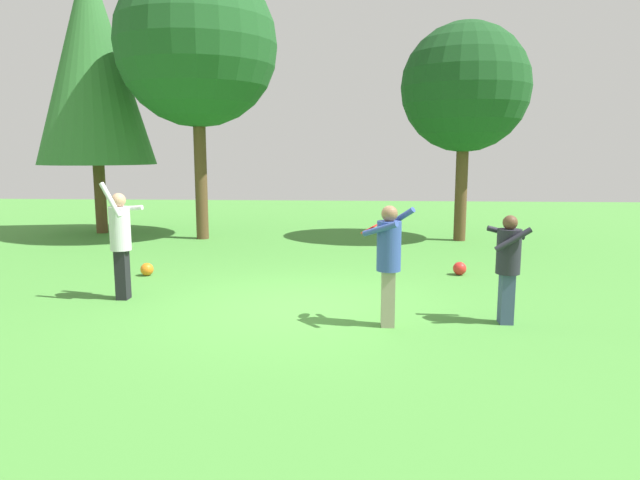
% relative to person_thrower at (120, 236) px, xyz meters
% --- Properties ---
extents(ground_plane, '(40.00, 40.00, 0.00)m').
position_rel_person_thrower_xyz_m(ground_plane, '(3.09, -0.30, -1.07)').
color(ground_plane, '#478C38').
extents(person_thrower, '(0.62, 0.58, 1.98)m').
position_rel_person_thrower_xyz_m(person_thrower, '(0.00, 0.00, 0.00)').
color(person_thrower, black).
rests_on(person_thrower, ground_plane).
extents(person_catcher, '(0.55, 0.48, 1.57)m').
position_rel_person_thrower_xyz_m(person_catcher, '(6.07, -0.98, -0.15)').
color(person_catcher, '#38476B').
rests_on(person_catcher, ground_plane).
extents(person_bystander, '(0.75, 0.74, 1.72)m').
position_rel_person_thrower_xyz_m(person_bystander, '(4.36, -1.21, -0.05)').
color(person_bystander, gray).
rests_on(person_bystander, ground_plane).
extents(frisbee, '(0.30, 0.32, 0.16)m').
position_rel_person_thrower_xyz_m(frisbee, '(4.09, -0.97, 0.29)').
color(frisbee, red).
extents(ball_red, '(0.27, 0.27, 0.27)m').
position_rel_person_thrower_xyz_m(ball_red, '(5.99, 2.27, -0.94)').
color(ball_red, red).
rests_on(ball_red, ground_plane).
extents(ball_orange, '(0.26, 0.26, 0.26)m').
position_rel_person_thrower_xyz_m(ball_orange, '(-0.27, 1.80, -0.95)').
color(ball_orange, orange).
rests_on(ball_orange, ground_plane).
extents(tree_left, '(4.41, 4.41, 7.53)m').
position_rel_person_thrower_xyz_m(tree_left, '(-0.48, 6.70, 4.24)').
color(tree_left, brown).
rests_on(tree_left, ground_plane).
extents(tree_right, '(3.45, 3.45, 5.89)m').
position_rel_person_thrower_xyz_m(tree_right, '(6.80, 6.84, 3.07)').
color(tree_right, brown).
rests_on(tree_right, ground_plane).
extents(tree_far_left, '(3.41, 3.41, 8.15)m').
position_rel_person_thrower_xyz_m(tree_far_left, '(-3.87, 7.66, 4.02)').
color(tree_far_left, brown).
rests_on(tree_far_left, ground_plane).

